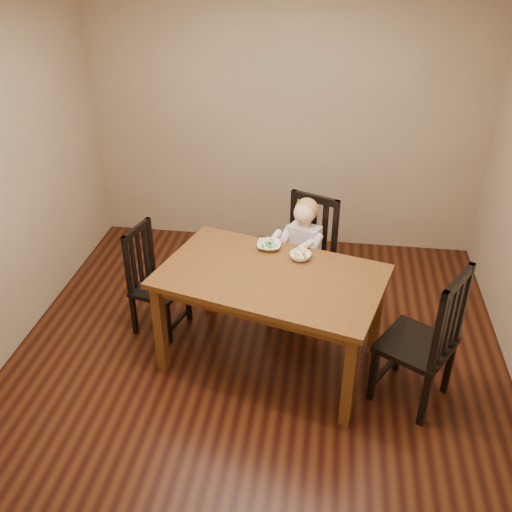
# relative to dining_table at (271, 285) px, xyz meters

# --- Properties ---
(room) EXTENTS (4.01, 4.01, 2.71)m
(room) POSITION_rel_dining_table_xyz_m (-0.11, 0.05, 0.63)
(room) COLOR #401C0D
(room) RESTS_ON ground
(dining_table) EXTENTS (1.84, 1.37, 0.82)m
(dining_table) POSITION_rel_dining_table_xyz_m (0.00, 0.00, 0.00)
(dining_table) COLOR #4F2912
(dining_table) RESTS_ON room
(chair_child) EXTENTS (0.61, 0.59, 1.08)m
(chair_child) POSITION_rel_dining_table_xyz_m (0.21, 0.74, -0.20)
(chair_child) COLOR black
(chair_child) RESTS_ON room
(chair_left) EXTENTS (0.48, 0.49, 0.94)m
(chair_left) POSITION_rel_dining_table_xyz_m (-1.03, 0.32, -0.27)
(chair_left) COLOR black
(chair_left) RESTS_ON room
(chair_right) EXTENTS (0.65, 0.66, 1.13)m
(chair_right) POSITION_rel_dining_table_xyz_m (1.12, -0.28, -0.18)
(chair_right) COLOR black
(chair_right) RESTS_ON room
(toddler) EXTENTS (0.48, 0.53, 0.59)m
(toddler) POSITION_rel_dining_table_xyz_m (0.19, 0.69, -0.05)
(toddler) COLOR white
(toddler) RESTS_ON chair_child
(bowl_peas) EXTENTS (0.20, 0.20, 0.05)m
(bowl_peas) POSITION_rel_dining_table_xyz_m (-0.06, 0.38, 0.12)
(bowl_peas) COLOR white
(bowl_peas) RESTS_ON dining_table
(bowl_veg) EXTENTS (0.22, 0.22, 0.05)m
(bowl_veg) POSITION_rel_dining_table_xyz_m (0.20, 0.25, 0.12)
(bowl_veg) COLOR white
(bowl_veg) RESTS_ON dining_table
(fork) EXTENTS (0.07, 0.11, 0.05)m
(fork) POSITION_rel_dining_table_xyz_m (-0.11, 0.37, 0.14)
(fork) COLOR silver
(fork) RESTS_ON bowl_peas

